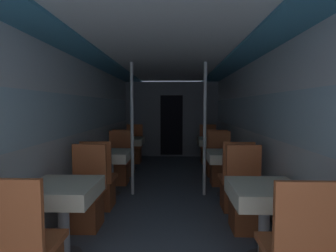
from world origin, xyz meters
TOP-DOWN VIEW (x-y plane):
  - wall_left at (-1.35, 2.84)m, footprint 0.05×8.48m
  - wall_right at (1.35, 2.84)m, footprint 0.05×8.48m
  - ceiling_panel at (0.00, 2.84)m, footprint 2.71×8.48m
  - bulkhead_far at (0.00, 6.04)m, footprint 2.65×0.09m
  - dining_table_left_0 at (-0.95, 0.87)m, footprint 0.64×0.64m
  - chair_left_far_0 at (-0.95, 1.48)m, footprint 0.42×0.42m
  - dining_table_left_1 at (-0.95, 2.68)m, footprint 0.64×0.64m
  - chair_left_near_1 at (-0.95, 2.07)m, footprint 0.42×0.42m
  - chair_left_far_1 at (-0.95, 3.29)m, footprint 0.42×0.42m
  - support_pole_left_1 at (-0.59, 2.68)m, footprint 0.05×0.05m
  - dining_table_left_2 at (-0.95, 4.48)m, footprint 0.64×0.64m
  - chair_left_near_2 at (-0.95, 3.87)m, footprint 0.42×0.42m
  - chair_left_far_2 at (-0.95, 5.10)m, footprint 0.42×0.42m
  - dining_table_right_0 at (0.95, 0.87)m, footprint 0.64×0.64m
  - chair_right_far_0 at (0.95, 1.48)m, footprint 0.42×0.42m
  - dining_table_right_1 at (0.95, 2.68)m, footprint 0.64×0.64m
  - chair_right_near_1 at (0.95, 2.07)m, footprint 0.42×0.42m
  - chair_right_far_1 at (0.95, 3.29)m, footprint 0.42×0.42m
  - support_pole_right_1 at (0.59, 2.68)m, footprint 0.05×0.05m
  - dining_table_right_2 at (0.95, 4.48)m, footprint 0.64×0.64m
  - chair_right_near_2 at (0.95, 3.87)m, footprint 0.42×0.42m
  - chair_right_far_2 at (0.95, 5.10)m, footprint 0.42×0.42m

SIDE VIEW (x-z plane):
  - chair_left_far_0 at x=-0.95m, z-range -0.19..0.79m
  - chair_left_near_1 at x=-0.95m, z-range -0.19..0.79m
  - chair_left_far_1 at x=-0.95m, z-range -0.19..0.79m
  - chair_left_near_2 at x=-0.95m, z-range -0.19..0.79m
  - chair_left_far_2 at x=-0.95m, z-range -0.19..0.79m
  - chair_right_far_0 at x=0.95m, z-range -0.19..0.79m
  - chair_right_near_1 at x=0.95m, z-range -0.19..0.79m
  - chair_right_far_1 at x=0.95m, z-range -0.19..0.79m
  - chair_right_near_2 at x=0.95m, z-range -0.19..0.79m
  - chair_right_far_2 at x=0.95m, z-range -0.19..0.79m
  - dining_table_left_0 at x=-0.95m, z-range 0.25..0.96m
  - dining_table_left_1 at x=-0.95m, z-range 0.25..0.96m
  - dining_table_left_2 at x=-0.95m, z-range 0.25..0.96m
  - dining_table_right_0 at x=0.95m, z-range 0.25..0.96m
  - dining_table_right_1 at x=0.95m, z-range 0.25..0.96m
  - dining_table_right_2 at x=0.95m, z-range 0.25..0.96m
  - bulkhead_far at x=0.00m, z-range 0.00..2.15m
  - support_pole_left_1 at x=-0.59m, z-range 0.00..2.15m
  - support_pole_right_1 at x=0.59m, z-range 0.00..2.15m
  - wall_left at x=-1.35m, z-range 0.03..2.18m
  - wall_right at x=1.35m, z-range 0.03..2.18m
  - ceiling_panel at x=0.00m, z-range 2.16..2.23m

